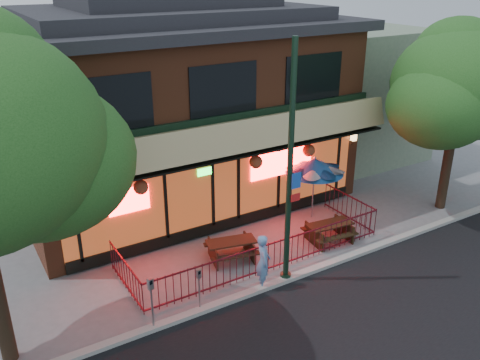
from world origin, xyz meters
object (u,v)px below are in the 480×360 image
at_px(street_tree_right, 460,78).
at_px(pedestrian, 263,261).
at_px(parking_meter_far, 151,295).
at_px(parking_meter_near, 199,283).
at_px(patio_umbrella, 315,166).
at_px(picnic_table_left, 231,247).
at_px(street_light, 290,181).
at_px(picnic_table_right, 329,229).

xyz_separation_m(street_tree_right, pedestrian, (-8.81, -0.94, -4.12)).
height_order(pedestrian, parking_meter_far, pedestrian).
bearing_deg(parking_meter_near, street_tree_right, 5.18).
height_order(street_tree_right, patio_umbrella, street_tree_right).
bearing_deg(picnic_table_left, patio_umbrella, 13.87).
relative_size(street_tree_right, picnic_table_left, 3.96).
distance_m(pedestrian, parking_meter_far, 3.44).
relative_size(street_light, pedestrian, 4.20).
relative_size(street_tree_right, patio_umbrella, 2.96).
distance_m(picnic_table_right, pedestrian, 3.54).
relative_size(street_tree_right, pedestrian, 4.21).
bearing_deg(picnic_table_left, pedestrian, -89.03).
height_order(patio_umbrella, pedestrian, patio_umbrella).
relative_size(street_light, patio_umbrella, 2.95).
bearing_deg(street_tree_right, pedestrian, -173.94).
relative_size(street_light, picnic_table_right, 4.18).
distance_m(street_light, parking_meter_near, 3.64).
distance_m(pedestrian, parking_meter_near, 2.07).
distance_m(street_light, picnic_table_right, 3.91).
bearing_deg(parking_meter_near, picnic_table_right, 11.45).
bearing_deg(picnic_table_right, picnic_table_left, 168.25).
xyz_separation_m(street_light, pedestrian, (-0.77, 0.05, -2.32)).
xyz_separation_m(picnic_table_left, parking_meter_far, (-3.40, -1.89, 0.60)).
relative_size(picnic_table_right, patio_umbrella, 0.71).
xyz_separation_m(picnic_table_left, picnic_table_right, (3.39, -0.71, 0.00)).
bearing_deg(pedestrian, street_light, -70.33).
distance_m(picnic_table_left, parking_meter_far, 3.93).
bearing_deg(pedestrian, parking_meter_far, 115.77).
distance_m(street_light, patio_umbrella, 4.42).
distance_m(picnic_table_left, pedestrian, 1.80).
bearing_deg(parking_meter_far, street_tree_right, 4.98).
xyz_separation_m(street_tree_right, parking_meter_far, (-12.24, -1.07, -3.92)).
xyz_separation_m(picnic_table_right, patio_umbrella, (0.64, 1.70, 1.59)).
bearing_deg(picnic_table_left, parking_meter_near, -138.48).
bearing_deg(street_light, parking_meter_near, 179.95).
bearing_deg(parking_meter_far, parking_meter_near, 3.37).
bearing_deg(picnic_table_right, patio_umbrella, 69.50).
bearing_deg(street_tree_right, picnic_table_right, 178.80).
relative_size(street_light, parking_meter_near, 5.43).
xyz_separation_m(street_tree_right, picnic_table_right, (-5.45, 0.11, -4.52)).
xyz_separation_m(parking_meter_near, parking_meter_far, (-1.36, -0.08, 0.16)).
relative_size(pedestrian, parking_meter_far, 1.09).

